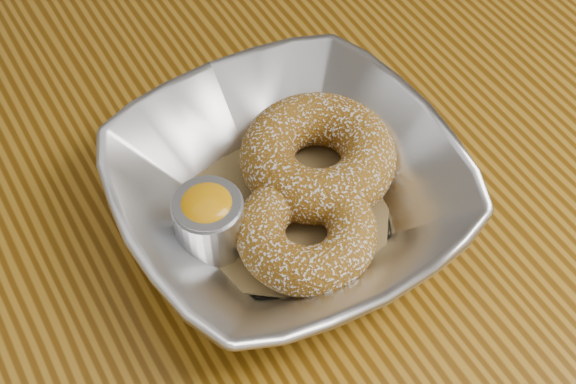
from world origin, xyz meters
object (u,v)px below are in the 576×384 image
serving_bowl (288,193)px  donut_front (306,232)px  donut_back (318,156)px  table (155,327)px  ramekin (209,220)px

serving_bowl → donut_front: (-0.01, -0.03, -0.00)m
serving_bowl → donut_back: 0.04m
table → ramekin: bearing=-18.8°
table → donut_back: (0.15, -0.00, 0.13)m
serving_bowl → table: bearing=169.2°
table → serving_bowl: 0.17m
donut_front → donut_back: bearing=51.6°
ramekin → table: bearing=161.2°
donut_back → ramekin: ramekin is taller
table → ramekin: size_ratio=23.36×
table → donut_front: bearing=-27.6°
serving_bowl → donut_back: size_ratio=2.10×
table → ramekin: ramekin is taller
table → donut_front: (0.11, -0.06, 0.13)m
table → donut_back: bearing=-1.7°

